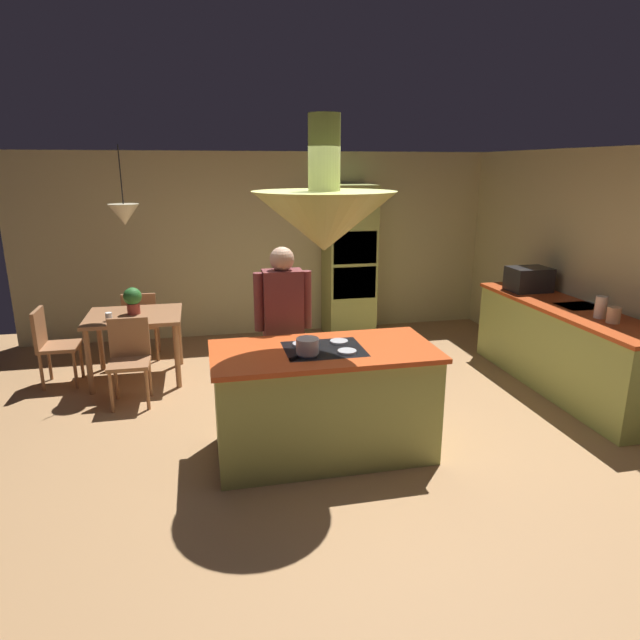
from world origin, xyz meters
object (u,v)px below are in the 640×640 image
object	(u,v)px
canister_flour	(614,315)
canister_sugar	(601,307)
kitchen_island	(324,401)
chair_at_corner	(51,342)
chair_facing_island	(129,355)
dining_table	(135,324)
potted_plant_on_table	(133,299)
oven_tower	(349,262)
cup_on_table	(109,317)
person_at_island	(283,323)
chair_by_back_wall	(141,321)
microwave_on_counter	(529,279)
cooking_pot_on_cooktop	(308,346)

from	to	relation	value
canister_flour	canister_sugar	xyz separation A→B (m)	(0.00, 0.18, 0.03)
kitchen_island	chair_at_corner	bearing A→B (deg)	140.98
chair_facing_island	canister_flour	world-z (taller)	canister_flour
dining_table	chair_at_corner	size ratio (longest dim) A/B	1.18
dining_table	chair_at_corner	xyz separation A→B (m)	(-0.89, -0.00, -0.15)
potted_plant_on_table	oven_tower	bearing A→B (deg)	21.66
chair_at_corner	cup_on_table	bearing A→B (deg)	-108.05
dining_table	person_at_island	world-z (taller)	person_at_island
cup_on_table	canister_flour	size ratio (longest dim) A/B	0.59
chair_by_back_wall	potted_plant_on_table	bearing A→B (deg)	89.96
person_at_island	microwave_on_counter	world-z (taller)	person_at_island
kitchen_island	dining_table	xyz separation A→B (m)	(-1.70, 2.10, 0.19)
oven_tower	canister_flour	xyz separation A→B (m)	(1.74, -3.08, -0.05)
microwave_on_counter	cup_on_table	bearing A→B (deg)	176.20
person_at_island	potted_plant_on_table	xyz separation A→B (m)	(-1.48, 1.41, -0.03)
chair_at_corner	canister_sugar	size ratio (longest dim) A/B	4.04
kitchen_island	chair_facing_island	world-z (taller)	kitchen_island
kitchen_island	cooking_pot_on_cooktop	distance (m)	0.58
cup_on_table	person_at_island	bearing A→B (deg)	-34.29
oven_tower	person_at_island	distance (m)	2.85
potted_plant_on_table	canister_flour	xyz separation A→B (m)	(4.54, -1.97, 0.08)
oven_tower	cup_on_table	world-z (taller)	oven_tower
dining_table	microwave_on_counter	xyz separation A→B (m)	(4.54, -0.53, 0.41)
person_at_island	chair_by_back_wall	bearing A→B (deg)	126.02
person_at_island	cooking_pot_on_cooktop	distance (m)	0.85
person_at_island	oven_tower	bearing A→B (deg)	62.33
kitchen_island	chair_at_corner	size ratio (longest dim) A/B	2.10
canister_flour	chair_facing_island	bearing A→B (deg)	164.16
oven_tower	chair_at_corner	world-z (taller)	oven_tower
potted_plant_on_table	cup_on_table	size ratio (longest dim) A/B	3.33
person_at_island	chair_by_back_wall	xyz separation A→B (m)	(-1.48, 2.03, -0.45)
cooking_pot_on_cooktop	chair_facing_island	bearing A→B (deg)	134.30
kitchen_island	potted_plant_on_table	bearing A→B (deg)	128.59
potted_plant_on_table	canister_sugar	xyz separation A→B (m)	(4.54, -1.79, 0.11)
chair_by_back_wall	canister_flour	distance (m)	5.25
canister_flour	cooking_pot_on_cooktop	size ratio (longest dim) A/B	0.85
chair_facing_island	cooking_pot_on_cooktop	distance (m)	2.26
canister_sugar	cooking_pot_on_cooktop	world-z (taller)	canister_sugar
chair_facing_island	cooking_pot_on_cooktop	size ratio (longest dim) A/B	4.83
oven_tower	cooking_pot_on_cooktop	bearing A→B (deg)	-110.48
dining_table	potted_plant_on_table	xyz separation A→B (m)	(-0.00, 0.03, 0.27)
canister_sugar	cooking_pot_on_cooktop	xyz separation A→B (m)	(-3.00, -0.47, -0.03)
person_at_island	microwave_on_counter	size ratio (longest dim) A/B	3.62
chair_by_back_wall	cup_on_table	world-z (taller)	chair_by_back_wall
potted_plant_on_table	cup_on_table	xyz separation A→B (m)	(-0.23, -0.25, -0.12)
chair_facing_island	cup_on_table	distance (m)	0.58
chair_facing_island	potted_plant_on_table	xyz separation A→B (m)	(-0.00, 0.68, 0.42)
chair_at_corner	potted_plant_on_table	distance (m)	0.99
cup_on_table	canister_flour	bearing A→B (deg)	-19.87
canister_sugar	cooking_pot_on_cooktop	size ratio (longest dim) A/B	1.20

